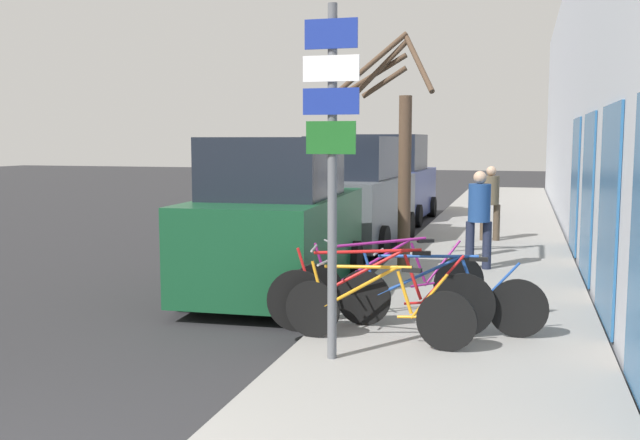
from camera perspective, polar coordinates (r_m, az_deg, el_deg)
ground_plane at (r=15.01m, az=3.15°, el=-2.35°), size 80.00×80.00×0.00m
sidewalk_curb at (r=17.42m, az=13.58°, el=-1.05°), size 3.20×32.00×0.15m
building_facade at (r=17.24m, az=19.74°, el=9.18°), size 0.23×32.00×6.50m
signpost at (r=6.82m, az=0.96°, el=4.98°), size 0.55×0.11×3.41m
bicycle_0 at (r=7.56m, az=4.60°, el=-7.16°), size 2.08×0.44×0.86m
bicycle_1 at (r=7.91m, az=4.76°, el=-6.21°), size 2.49×0.56×0.97m
bicycle_2 at (r=8.13m, az=9.45°, el=-6.15°), size 2.37×0.44×0.89m
bicycle_3 at (r=8.73m, az=5.58°, el=-5.05°), size 2.18×1.46×0.96m
parked_car_0 at (r=10.57m, az=-3.46°, el=-0.29°), size 2.23×4.23×2.33m
parked_car_1 at (r=15.27m, az=2.92°, el=1.85°), size 2.05×4.56×2.36m
parked_car_2 at (r=20.26m, az=5.77°, el=3.01°), size 2.17×4.28×2.44m
pedestrian_near at (r=12.07m, az=12.62°, el=0.58°), size 0.42×0.36×1.63m
pedestrian_far at (r=15.58m, az=13.49°, el=1.75°), size 0.41×0.35×1.59m
street_tree at (r=11.93m, az=6.37°, el=5.31°), size 1.79×1.08×3.90m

